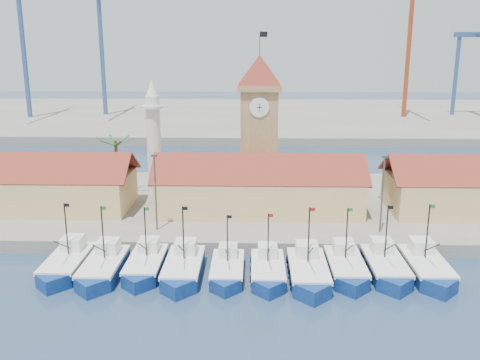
{
  "coord_description": "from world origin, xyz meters",
  "views": [
    {
      "loc": [
        -0.72,
        -46.88,
        23.1
      ],
      "look_at": [
        -2.41,
        18.0,
        6.03
      ],
      "focal_mm": 40.0,
      "sensor_mm": 36.0,
      "label": 1
    }
  ],
  "objects_px": {
    "clock_tower": "(259,124)",
    "minaret": "(154,137)",
    "boat_5": "(268,272)",
    "boat_0": "(66,265)"
  },
  "relations": [
    {
      "from": "clock_tower",
      "to": "minaret",
      "type": "xyz_separation_m",
      "value": [
        -15.0,
        2.0,
        -2.23
      ]
    },
    {
      "from": "boat_5",
      "to": "clock_tower",
      "type": "bearing_deg",
      "value": 91.89
    },
    {
      "from": "boat_5",
      "to": "minaret",
      "type": "relative_size",
      "value": 0.56
    },
    {
      "from": "clock_tower",
      "to": "minaret",
      "type": "bearing_deg",
      "value": 172.39
    },
    {
      "from": "clock_tower",
      "to": "boat_5",
      "type": "bearing_deg",
      "value": -88.11
    },
    {
      "from": "boat_0",
      "to": "minaret",
      "type": "relative_size",
      "value": 0.61
    },
    {
      "from": "minaret",
      "to": "clock_tower",
      "type": "bearing_deg",
      "value": -7.61
    },
    {
      "from": "boat_0",
      "to": "minaret",
      "type": "bearing_deg",
      "value": 78.99
    },
    {
      "from": "boat_5",
      "to": "clock_tower",
      "type": "xyz_separation_m",
      "value": [
        -0.78,
        23.7,
        11.25
      ]
    },
    {
      "from": "clock_tower",
      "to": "minaret",
      "type": "height_order",
      "value": "clock_tower"
    }
  ]
}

